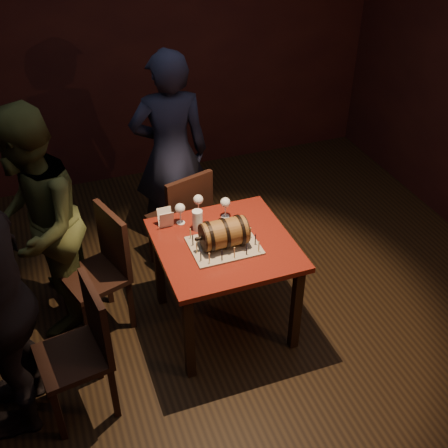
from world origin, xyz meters
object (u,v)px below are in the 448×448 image
object	(u,v)px
wine_glass_right	(225,203)
chair_left_rear	(103,265)
wine_glass_mid	(198,200)
chair_back	(184,217)
chair_left_front	(84,344)
pub_table	(224,255)
person_left_rear	(36,225)
pint_of_ale	(198,221)
person_back	(171,154)
wine_glass_left	(180,209)
barrel_cake	(224,233)

from	to	relation	value
wine_glass_right	chair_left_rear	bearing A→B (deg)	176.75
wine_glass_mid	wine_glass_right	world-z (taller)	same
chair_back	chair_left_front	world-z (taller)	same
pub_table	person_left_rear	world-z (taller)	person_left_rear
pint_of_ale	wine_glass_right	bearing A→B (deg)	17.40
wine_glass_mid	person_back	world-z (taller)	person_back
wine_glass_left	wine_glass_mid	xyz separation A→B (m)	(0.15, 0.06, -0.00)
wine_glass_right	pub_table	bearing A→B (deg)	-111.37
wine_glass_mid	pint_of_ale	distance (m)	0.19
barrel_cake	chair_back	world-z (taller)	barrel_cake
wine_glass_left	wine_glass_mid	distance (m)	0.17
wine_glass_mid	chair_left_front	size ratio (longest dim) A/B	0.17
person_back	pint_of_ale	bearing A→B (deg)	92.37
wine_glass_mid	wine_glass_right	xyz separation A→B (m)	(0.17, -0.10, 0.00)
barrel_cake	wine_glass_left	bearing A→B (deg)	118.58
barrel_cake	person_back	bearing A→B (deg)	91.84
pint_of_ale	person_left_rear	bearing A→B (deg)	164.52
pint_of_ale	person_back	size ratio (longest dim) A/B	0.09
wine_glass_mid	person_left_rear	size ratio (longest dim) A/B	0.10
barrel_cake	wine_glass_right	bearing A→B (deg)	68.36
wine_glass_right	person_left_rear	distance (m)	1.29
pub_table	person_back	bearing A→B (deg)	92.81
chair_left_rear	chair_left_front	xyz separation A→B (m)	(-0.24, -0.70, 0.00)
pub_table	wine_glass_mid	size ratio (longest dim) A/B	5.59
wine_glass_left	person_back	distance (m)	0.82
chair_left_front	person_back	xyz separation A→B (m)	(0.97, 1.49, 0.34)
wine_glass_right	pint_of_ale	bearing A→B (deg)	-162.60
chair_back	chair_left_front	distance (m)	1.42
pub_table	person_left_rear	bearing A→B (deg)	157.02
wine_glass_mid	pint_of_ale	xyz separation A→B (m)	(-0.06, -0.17, -0.04)
pub_table	wine_glass_left	world-z (taller)	wine_glass_left
pint_of_ale	chair_left_rear	world-z (taller)	chair_left_rear
wine_glass_mid	pint_of_ale	world-z (taller)	wine_glass_mid
chair_back	chair_left_front	bearing A→B (deg)	-131.28
barrel_cake	pint_of_ale	world-z (taller)	barrel_cake
chair_left_front	person_back	world-z (taller)	person_back
chair_back	person_left_rear	distance (m)	1.14
wine_glass_left	wine_glass_right	bearing A→B (deg)	-6.75
wine_glass_right	person_back	size ratio (longest dim) A/B	0.09
wine_glass_mid	chair_left_front	world-z (taller)	chair_left_front
wine_glass_right	chair_left_front	size ratio (longest dim) A/B	0.17
wine_glass_left	pint_of_ale	bearing A→B (deg)	-50.63
wine_glass_left	barrel_cake	bearing A→B (deg)	-61.42
wine_glass_left	chair_left_rear	world-z (taller)	chair_left_rear
wine_glass_right	chair_left_rear	world-z (taller)	chair_left_rear
chair_left_front	person_left_rear	xyz separation A→B (m)	(-0.14, 0.87, 0.32)
barrel_cake	chair_left_rear	size ratio (longest dim) A/B	0.38
pint_of_ale	chair_back	size ratio (longest dim) A/B	0.16
person_left_rear	wine_glass_right	bearing A→B (deg)	90.77
wine_glass_left	wine_glass_right	distance (m)	0.32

